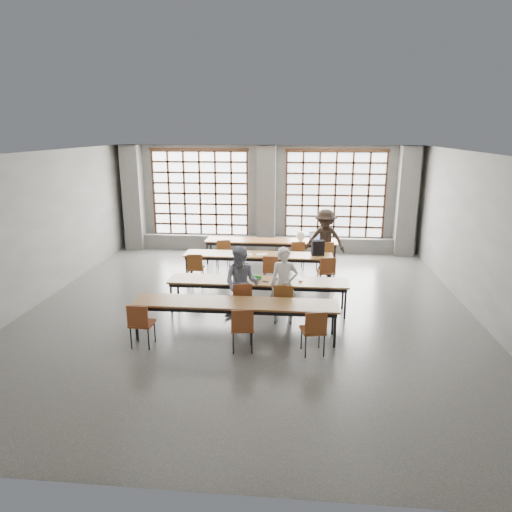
{
  "coord_description": "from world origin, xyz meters",
  "views": [
    {
      "loc": [
        1.08,
        -9.69,
        3.97
      ],
      "look_at": [
        0.12,
        0.4,
        1.16
      ],
      "focal_mm": 32.0,
      "sensor_mm": 36.0,
      "label": 1
    }
  ],
  "objects_px": {
    "chair_mid_centre": "(271,268)",
    "chair_front_right": "(284,299)",
    "phone": "(266,281)",
    "chair_near_right": "(314,328)",
    "student_female": "(242,284)",
    "green_box": "(256,277)",
    "chair_front_left": "(242,298)",
    "chair_near_left": "(140,321)",
    "chair_back_right": "(326,253)",
    "laptop_front": "(283,277)",
    "chair_near_mid": "(242,325)",
    "student_back": "(325,240)",
    "chair_mid_left": "(195,266)",
    "chair_back_mid": "(297,252)",
    "desk_row_d": "(235,305)",
    "desk_row_b": "(258,256)",
    "red_pouch": "(142,321)",
    "desk_row_c": "(258,283)",
    "chair_mid_right": "(327,270)",
    "backpack": "(318,248)",
    "laptop_back": "(315,238)",
    "mouse": "(301,281)",
    "student_male": "(284,285)",
    "plastic_bag": "(301,236)",
    "desk_row_a": "(271,242)",
    "chair_back_left": "(223,250)"
  },
  "relations": [
    {
      "from": "mouse",
      "to": "chair_front_left",
      "type": "bearing_deg",
      "value": -153.76
    },
    {
      "from": "desk_row_d",
      "to": "chair_back_right",
      "type": "xyz_separation_m",
      "value": [
        1.99,
        4.6,
        -0.13
      ]
    },
    {
      "from": "chair_mid_centre",
      "to": "backpack",
      "type": "bearing_deg",
      "value": 29.4
    },
    {
      "from": "chair_mid_right",
      "to": "backpack",
      "type": "distance_m",
      "value": 0.81
    },
    {
      "from": "chair_near_mid",
      "to": "green_box",
      "type": "height_order",
      "value": "chair_near_mid"
    },
    {
      "from": "desk_row_d",
      "to": "chair_front_right",
      "type": "relative_size",
      "value": 4.55
    },
    {
      "from": "chair_near_left",
      "to": "student_back",
      "type": "height_order",
      "value": "student_back"
    },
    {
      "from": "chair_mid_centre",
      "to": "desk_row_b",
      "type": "bearing_deg",
      "value": 122.12
    },
    {
      "from": "desk_row_b",
      "to": "backpack",
      "type": "distance_m",
      "value": 1.62
    },
    {
      "from": "laptop_front",
      "to": "backpack",
      "type": "height_order",
      "value": "backpack"
    },
    {
      "from": "chair_near_left",
      "to": "chair_near_mid",
      "type": "height_order",
      "value": "same"
    },
    {
      "from": "chair_near_mid",
      "to": "student_back",
      "type": "bearing_deg",
      "value": 71.86
    },
    {
      "from": "chair_near_right",
      "to": "chair_front_left",
      "type": "bearing_deg",
      "value": 136.95
    },
    {
      "from": "chair_front_right",
      "to": "student_male",
      "type": "xyz_separation_m",
      "value": [
        0.0,
        0.13,
        0.27
      ]
    },
    {
      "from": "chair_near_mid",
      "to": "red_pouch",
      "type": "distance_m",
      "value": 1.91
    },
    {
      "from": "chair_near_mid",
      "to": "chair_front_left",
      "type": "bearing_deg",
      "value": 97.32
    },
    {
      "from": "chair_mid_right",
      "to": "student_female",
      "type": "distance_m",
      "value": 2.85
    },
    {
      "from": "desk_row_b",
      "to": "red_pouch",
      "type": "relative_size",
      "value": 20.0
    },
    {
      "from": "chair_mid_centre",
      "to": "chair_front_right",
      "type": "distance_m",
      "value": 2.25
    },
    {
      "from": "mouse",
      "to": "green_box",
      "type": "height_order",
      "value": "green_box"
    },
    {
      "from": "desk_row_d",
      "to": "laptop_front",
      "type": "relative_size",
      "value": 10.5
    },
    {
      "from": "chair_mid_right",
      "to": "red_pouch",
      "type": "distance_m",
      "value": 5.06
    },
    {
      "from": "chair_back_mid",
      "to": "plastic_bag",
      "type": "relative_size",
      "value": 3.08
    },
    {
      "from": "chair_near_left",
      "to": "chair_near_mid",
      "type": "distance_m",
      "value": 1.91
    },
    {
      "from": "chair_back_right",
      "to": "laptop_front",
      "type": "height_order",
      "value": "laptop_front"
    },
    {
      "from": "desk_row_d",
      "to": "chair_front_left",
      "type": "bearing_deg",
      "value": 87.4
    },
    {
      "from": "desk_row_d",
      "to": "student_female",
      "type": "height_order",
      "value": "student_female"
    },
    {
      "from": "chair_near_right",
      "to": "student_back",
      "type": "relative_size",
      "value": 0.49
    },
    {
      "from": "chair_near_mid",
      "to": "phone",
      "type": "xyz_separation_m",
      "value": [
        0.28,
        1.91,
        0.2
      ]
    },
    {
      "from": "chair_mid_right",
      "to": "red_pouch",
      "type": "xyz_separation_m",
      "value": [
        -3.63,
        -3.52,
        -0.04
      ]
    },
    {
      "from": "student_male",
      "to": "backpack",
      "type": "height_order",
      "value": "student_male"
    },
    {
      "from": "desk_row_c",
      "to": "phone",
      "type": "distance_m",
      "value": 0.22
    },
    {
      "from": "student_female",
      "to": "green_box",
      "type": "distance_m",
      "value": 0.63
    },
    {
      "from": "chair_near_left",
      "to": "student_female",
      "type": "xyz_separation_m",
      "value": [
        1.72,
        1.51,
        0.27
      ]
    },
    {
      "from": "chair_front_left",
      "to": "mouse",
      "type": "height_order",
      "value": "chair_front_left"
    },
    {
      "from": "laptop_front",
      "to": "laptop_back",
      "type": "relative_size",
      "value": 0.99
    },
    {
      "from": "chair_back_right",
      "to": "chair_mid_centre",
      "type": "xyz_separation_m",
      "value": [
        -1.47,
        -1.63,
        0.0
      ]
    },
    {
      "from": "chair_near_right",
      "to": "chair_back_mid",
      "type": "bearing_deg",
      "value": 93.71
    },
    {
      "from": "phone",
      "to": "chair_near_right",
      "type": "bearing_deg",
      "value": -61.9
    },
    {
      "from": "student_female",
      "to": "chair_back_left",
      "type": "bearing_deg",
      "value": 113.92
    },
    {
      "from": "green_box",
      "to": "chair_front_left",
      "type": "bearing_deg",
      "value": -108.15
    },
    {
      "from": "laptop_back",
      "to": "backpack",
      "type": "relative_size",
      "value": 0.96
    },
    {
      "from": "desk_row_a",
      "to": "desk_row_c",
      "type": "distance_m",
      "value": 3.84
    },
    {
      "from": "laptop_back",
      "to": "mouse",
      "type": "bearing_deg",
      "value": -96.4
    },
    {
      "from": "chair_near_right",
      "to": "desk_row_b",
      "type": "bearing_deg",
      "value": 108.29
    },
    {
      "from": "chair_front_left",
      "to": "chair_near_left",
      "type": "distance_m",
      "value": 2.22
    },
    {
      "from": "chair_mid_centre",
      "to": "phone",
      "type": "bearing_deg",
      "value": -90.67
    },
    {
      "from": "chair_mid_left",
      "to": "chair_near_left",
      "type": "height_order",
      "value": "same"
    },
    {
      "from": "student_female",
      "to": "chair_near_mid",
      "type": "bearing_deg",
      "value": -74.11
    },
    {
      "from": "chair_front_right",
      "to": "phone",
      "type": "distance_m",
      "value": 0.7
    }
  ]
}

